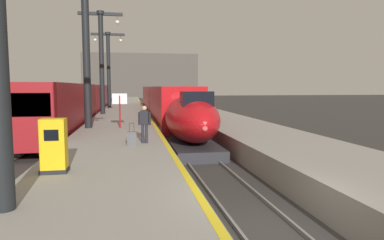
{
  "coord_description": "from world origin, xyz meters",
  "views": [
    {
      "loc": [
        -3.29,
        -7.58,
        3.58
      ],
      "look_at": [
        -0.07,
        10.49,
        1.8
      ],
      "focal_mm": 32.11,
      "sensor_mm": 36.0,
      "label": 1
    }
  ],
  "objects_px": {
    "departure_info_board": "(120,104)",
    "ticket_machine_yellow": "(54,148)",
    "station_column_far": "(101,53)",
    "passenger_near_edge": "(145,121)",
    "highspeed_train_main": "(165,104)",
    "station_column_distant": "(108,63)",
    "regional_train_adjacent": "(81,102)",
    "rolling_suitcase": "(132,139)",
    "station_column_mid": "(86,35)"
  },
  "relations": [
    {
      "from": "ticket_machine_yellow",
      "to": "passenger_near_edge",
      "type": "bearing_deg",
      "value": 59.71
    },
    {
      "from": "station_column_mid",
      "to": "station_column_far",
      "type": "distance_m",
      "value": 11.16
    },
    {
      "from": "ticket_machine_yellow",
      "to": "station_column_distant",
      "type": "bearing_deg",
      "value": 90.61
    },
    {
      "from": "rolling_suitcase",
      "to": "ticket_machine_yellow",
      "type": "xyz_separation_m",
      "value": [
        -2.27,
        -4.31,
        0.44
      ]
    },
    {
      "from": "station_column_far",
      "to": "station_column_distant",
      "type": "height_order",
      "value": "station_column_far"
    },
    {
      "from": "station_column_far",
      "to": "rolling_suitcase",
      "type": "xyz_separation_m",
      "value": [
        2.62,
        -18.15,
        -5.34
      ]
    },
    {
      "from": "highspeed_train_main",
      "to": "station_column_far",
      "type": "distance_m",
      "value": 7.64
    },
    {
      "from": "regional_train_adjacent",
      "to": "passenger_near_edge",
      "type": "bearing_deg",
      "value": -74.58
    },
    {
      "from": "rolling_suitcase",
      "to": "departure_info_board",
      "type": "bearing_deg",
      "value": 95.99
    },
    {
      "from": "highspeed_train_main",
      "to": "ticket_machine_yellow",
      "type": "bearing_deg",
      "value": -103.39
    },
    {
      "from": "passenger_near_edge",
      "to": "departure_info_board",
      "type": "xyz_separation_m",
      "value": [
        -1.26,
        6.03,
        0.52
      ]
    },
    {
      "from": "regional_train_adjacent",
      "to": "station_column_distant",
      "type": "height_order",
      "value": "station_column_distant"
    },
    {
      "from": "station_column_mid",
      "to": "passenger_near_edge",
      "type": "xyz_separation_m",
      "value": [
        3.19,
        -6.43,
        -4.63
      ]
    },
    {
      "from": "highspeed_train_main",
      "to": "station_column_far",
      "type": "height_order",
      "value": "station_column_far"
    },
    {
      "from": "regional_train_adjacent",
      "to": "station_column_far",
      "type": "bearing_deg",
      "value": -41.69
    },
    {
      "from": "highspeed_train_main",
      "to": "station_column_far",
      "type": "bearing_deg",
      "value": -171.83
    },
    {
      "from": "regional_train_adjacent",
      "to": "highspeed_train_main",
      "type": "bearing_deg",
      "value": -7.82
    },
    {
      "from": "rolling_suitcase",
      "to": "ticket_machine_yellow",
      "type": "distance_m",
      "value": 4.89
    },
    {
      "from": "regional_train_adjacent",
      "to": "rolling_suitcase",
      "type": "height_order",
      "value": "regional_train_adjacent"
    },
    {
      "from": "station_column_mid",
      "to": "passenger_near_edge",
      "type": "height_order",
      "value": "station_column_mid"
    },
    {
      "from": "passenger_near_edge",
      "to": "ticket_machine_yellow",
      "type": "xyz_separation_m",
      "value": [
        -2.84,
        -4.87,
        -0.25
      ]
    },
    {
      "from": "regional_train_adjacent",
      "to": "rolling_suitcase",
      "type": "xyz_separation_m",
      "value": [
        4.82,
        -20.11,
        -0.77
      ]
    },
    {
      "from": "station_column_mid",
      "to": "ticket_machine_yellow",
      "type": "relative_size",
      "value": 5.85
    },
    {
      "from": "regional_train_adjacent",
      "to": "station_column_far",
      "type": "distance_m",
      "value": 5.43
    },
    {
      "from": "station_column_mid",
      "to": "highspeed_train_main",
      "type": "bearing_deg",
      "value": 63.82
    },
    {
      "from": "departure_info_board",
      "to": "ticket_machine_yellow",
      "type": "bearing_deg",
      "value": -98.25
    },
    {
      "from": "regional_train_adjacent",
      "to": "station_column_distant",
      "type": "distance_m",
      "value": 9.62
    },
    {
      "from": "rolling_suitcase",
      "to": "highspeed_train_main",
      "type": "bearing_deg",
      "value": 80.2
    },
    {
      "from": "passenger_near_edge",
      "to": "rolling_suitcase",
      "type": "height_order",
      "value": "passenger_near_edge"
    },
    {
      "from": "passenger_near_edge",
      "to": "rolling_suitcase",
      "type": "distance_m",
      "value": 1.05
    },
    {
      "from": "highspeed_train_main",
      "to": "ticket_machine_yellow",
      "type": "height_order",
      "value": "highspeed_train_main"
    },
    {
      "from": "station_column_distant",
      "to": "regional_train_adjacent",
      "type": "bearing_deg",
      "value": -104.89
    },
    {
      "from": "highspeed_train_main",
      "to": "regional_train_adjacent",
      "type": "relative_size",
      "value": 1.05
    },
    {
      "from": "regional_train_adjacent",
      "to": "station_column_far",
      "type": "height_order",
      "value": "station_column_far"
    },
    {
      "from": "highspeed_train_main",
      "to": "ticket_machine_yellow",
      "type": "relative_size",
      "value": 24.08
    },
    {
      "from": "passenger_near_edge",
      "to": "ticket_machine_yellow",
      "type": "bearing_deg",
      "value": -120.29
    },
    {
      "from": "highspeed_train_main",
      "to": "passenger_near_edge",
      "type": "height_order",
      "value": "highspeed_train_main"
    },
    {
      "from": "rolling_suitcase",
      "to": "departure_info_board",
      "type": "height_order",
      "value": "departure_info_board"
    },
    {
      "from": "departure_info_board",
      "to": "station_column_distant",
      "type": "bearing_deg",
      "value": 95.06
    },
    {
      "from": "station_column_distant",
      "to": "ticket_machine_yellow",
      "type": "distance_m",
      "value": 33.03
    },
    {
      "from": "rolling_suitcase",
      "to": "station_column_mid",
      "type": "bearing_deg",
      "value": 110.54
    },
    {
      "from": "highspeed_train_main",
      "to": "station_column_mid",
      "type": "relative_size",
      "value": 4.11
    },
    {
      "from": "station_column_distant",
      "to": "station_column_far",
      "type": "bearing_deg",
      "value": -90.0
    },
    {
      "from": "station_column_far",
      "to": "station_column_distant",
      "type": "relative_size",
      "value": 1.04
    },
    {
      "from": "station_column_far",
      "to": "station_column_distant",
      "type": "distance_m",
      "value": 10.23
    },
    {
      "from": "departure_info_board",
      "to": "highspeed_train_main",
      "type": "bearing_deg",
      "value": 72.26
    },
    {
      "from": "departure_info_board",
      "to": "regional_train_adjacent",
      "type": "bearing_deg",
      "value": 106.98
    },
    {
      "from": "station_column_far",
      "to": "passenger_near_edge",
      "type": "height_order",
      "value": "station_column_far"
    },
    {
      "from": "passenger_near_edge",
      "to": "rolling_suitcase",
      "type": "bearing_deg",
      "value": -135.7
    },
    {
      "from": "station_column_mid",
      "to": "ticket_machine_yellow",
      "type": "distance_m",
      "value": 12.32
    }
  ]
}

